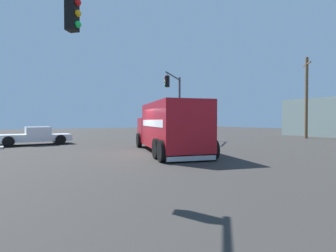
{
  "coord_description": "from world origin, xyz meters",
  "views": [
    {
      "loc": [
        12.62,
        -6.65,
        1.86
      ],
      "look_at": [
        -0.51,
        1.67,
        1.53
      ],
      "focal_mm": 26.91,
      "sensor_mm": 36.0,
      "label": 1
    }
  ],
  "objects_px": {
    "delivery_truck": "(169,127)",
    "traffic_light_secondary": "(5,20)",
    "pickup_white": "(35,135)",
    "traffic_light_primary": "(176,98)",
    "utility_pole": "(306,97)"
  },
  "relations": [
    {
      "from": "traffic_light_secondary",
      "to": "pickup_white",
      "type": "height_order",
      "value": "traffic_light_secondary"
    },
    {
      "from": "delivery_truck",
      "to": "utility_pole",
      "type": "xyz_separation_m",
      "value": [
        -2.2,
        18.48,
        2.89
      ]
    },
    {
      "from": "utility_pole",
      "to": "delivery_truck",
      "type": "bearing_deg",
      "value": -83.23
    },
    {
      "from": "delivery_truck",
      "to": "traffic_light_secondary",
      "type": "bearing_deg",
      "value": -51.2
    },
    {
      "from": "delivery_truck",
      "to": "traffic_light_primary",
      "type": "xyz_separation_m",
      "value": [
        -7.27,
        5.37,
        2.55
      ]
    },
    {
      "from": "traffic_light_primary",
      "to": "traffic_light_secondary",
      "type": "xyz_separation_m",
      "value": [
        13.63,
        -13.3,
        -0.2
      ]
    },
    {
      "from": "traffic_light_secondary",
      "to": "traffic_light_primary",
      "type": "bearing_deg",
      "value": 135.72
    },
    {
      "from": "delivery_truck",
      "to": "pickup_white",
      "type": "distance_m",
      "value": 11.46
    },
    {
      "from": "traffic_light_primary",
      "to": "traffic_light_secondary",
      "type": "distance_m",
      "value": 19.04
    },
    {
      "from": "delivery_truck",
      "to": "traffic_light_secondary",
      "type": "distance_m",
      "value": 10.43
    },
    {
      "from": "delivery_truck",
      "to": "utility_pole",
      "type": "height_order",
      "value": "utility_pole"
    },
    {
      "from": "delivery_truck",
      "to": "pickup_white",
      "type": "height_order",
      "value": "delivery_truck"
    },
    {
      "from": "traffic_light_secondary",
      "to": "pickup_white",
      "type": "xyz_separation_m",
      "value": [
        -16.0,
        1.75,
        -3.11
      ]
    },
    {
      "from": "delivery_truck",
      "to": "traffic_light_secondary",
      "type": "xyz_separation_m",
      "value": [
        6.37,
        -7.92,
        2.35
      ]
    },
    {
      "from": "utility_pole",
      "to": "traffic_light_primary",
      "type": "bearing_deg",
      "value": -111.15
    }
  ]
}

